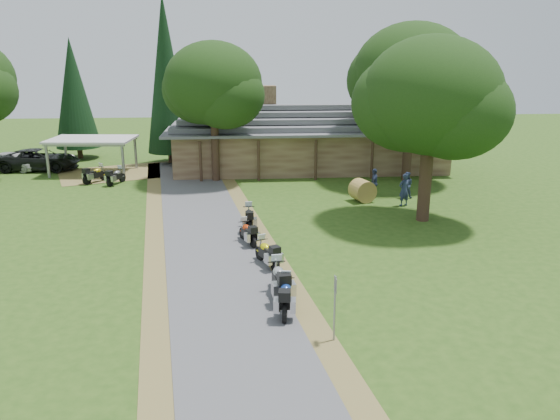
{
  "coord_description": "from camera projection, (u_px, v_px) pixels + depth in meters",
  "views": [
    {
      "loc": [
        0.46,
        -17.78,
        8.58
      ],
      "look_at": [
        2.42,
        6.4,
        1.6
      ],
      "focal_mm": 35.0,
      "sensor_mm": 36.0,
      "label": 1
    }
  ],
  "objects": [
    {
      "name": "ground",
      "position": [
        227.0,
        304.0,
        19.36
      ],
      "size": [
        120.0,
        120.0,
        0.0
      ],
      "primitive_type": "plane",
      "color": "#2B4D15",
      "rests_on": "ground"
    },
    {
      "name": "driveway",
      "position": [
        216.0,
        263.0,
        23.16
      ],
      "size": [
        51.95,
        51.95,
        0.0
      ],
      "primitive_type": "plane",
      "rotation": [
        0.0,
        0.0,
        0.14
      ],
      "color": "#49494C",
      "rests_on": "ground"
    },
    {
      "name": "lodge",
      "position": [
        308.0,
        136.0,
        42.14
      ],
      "size": [
        21.4,
        9.4,
        4.9
      ],
      "primitive_type": null,
      "color": "brown",
      "rests_on": "ground"
    },
    {
      "name": "carport",
      "position": [
        93.0,
        156.0,
        40.32
      ],
      "size": [
        6.31,
        4.49,
        2.59
      ],
      "primitive_type": null,
      "rotation": [
        0.0,
        0.0,
        -0.09
      ],
      "color": "silver",
      "rests_on": "ground"
    },
    {
      "name": "car_white_sedan",
      "position": [
        14.0,
        159.0,
        41.28
      ],
      "size": [
        4.07,
        5.95,
        1.83
      ],
      "primitive_type": "imported",
      "rotation": [
        0.0,
        0.0,
        1.22
      ],
      "color": "silver",
      "rests_on": "ground"
    },
    {
      "name": "car_dark_suv",
      "position": [
        39.0,
        154.0,
        41.3
      ],
      "size": [
        3.07,
        6.53,
        2.45
      ],
      "primitive_type": "imported",
      "rotation": [
        0.0,
        0.0,
        1.52
      ],
      "color": "black",
      "rests_on": "ground"
    },
    {
      "name": "motorcycle_row_a",
      "position": [
        285.0,
        295.0,
        18.61
      ],
      "size": [
        0.85,
        1.96,
        1.29
      ],
      "primitive_type": null,
      "rotation": [
        0.0,
        0.0,
        1.44
      ],
      "color": "#1B3C93",
      "rests_on": "ground"
    },
    {
      "name": "motorcycle_row_b",
      "position": [
        280.0,
        279.0,
        19.74
      ],
      "size": [
        0.91,
        2.15,
        1.43
      ],
      "primitive_type": null,
      "rotation": [
        0.0,
        0.0,
        1.69
      ],
      "color": "#9EA1A4",
      "rests_on": "ground"
    },
    {
      "name": "motorcycle_row_c",
      "position": [
        267.0,
        252.0,
        22.72
      ],
      "size": [
        1.25,
        1.88,
        1.23
      ],
      "primitive_type": null,
      "rotation": [
        0.0,
        0.0,
        1.98
      ],
      "color": "yellow",
      "rests_on": "ground"
    },
    {
      "name": "motorcycle_row_d",
      "position": [
        248.0,
        232.0,
        25.4
      ],
      "size": [
        1.1,
        1.79,
        1.16
      ],
      "primitive_type": null,
      "rotation": [
        0.0,
        0.0,
        1.92
      ],
      "color": "#BB320D",
      "rests_on": "ground"
    },
    {
      "name": "motorcycle_row_e",
      "position": [
        249.0,
        217.0,
        27.42
      ],
      "size": [
        0.63,
        1.89,
        1.29
      ],
      "primitive_type": null,
      "rotation": [
        0.0,
        0.0,
        1.58
      ],
      "color": "black",
      "rests_on": "ground"
    },
    {
      "name": "motorcycle_carport_a",
      "position": [
        95.0,
        174.0,
        37.46
      ],
      "size": [
        1.61,
        1.82,
        1.26
      ],
      "primitive_type": null,
      "rotation": [
        0.0,
        0.0,
        0.9
      ],
      "color": "gold",
      "rests_on": "ground"
    },
    {
      "name": "motorcycle_carport_b",
      "position": [
        116.0,
        176.0,
        36.99
      ],
      "size": [
        1.25,
        1.83,
        1.2
      ],
      "primitive_type": null,
      "rotation": [
        0.0,
        0.0,
        1.14
      ],
      "color": "gray",
      "rests_on": "ground"
    },
    {
      "name": "person_a",
      "position": [
        404.0,
        187.0,
        31.61
      ],
      "size": [
        0.76,
        0.66,
        2.25
      ],
      "primitive_type": "imported",
      "rotation": [
        0.0,
        0.0,
        3.5
      ],
      "color": "navy",
      "rests_on": "ground"
    },
    {
      "name": "person_b",
      "position": [
        407.0,
        183.0,
        33.41
      ],
      "size": [
        0.64,
        0.55,
        1.91
      ],
      "primitive_type": "imported",
      "rotation": [
        0.0,
        0.0,
        2.81
      ],
      "color": "navy",
      "rests_on": "ground"
    },
    {
      "name": "person_c",
      "position": [
        374.0,
        181.0,
        33.43
      ],
      "size": [
        0.61,
        0.72,
        2.14
      ],
      "primitive_type": "imported",
      "rotation": [
        0.0,
        0.0,
        4.38
      ],
      "color": "navy",
      "rests_on": "ground"
    },
    {
      "name": "hay_bale",
      "position": [
        362.0,
        191.0,
        32.7
      ],
      "size": [
        1.6,
        1.52,
        1.32
      ],
      "primitive_type": "cylinder",
      "rotation": [
        1.57,
        0.0,
        0.27
      ],
      "color": "#A87E3D",
      "rests_on": "ground"
    },
    {
      "name": "sign_post",
      "position": [
        335.0,
        309.0,
        16.63
      ],
      "size": [
        0.39,
        0.06,
        2.14
      ],
      "primitive_type": null,
      "color": "gray",
      "rests_on": "ground"
    },
    {
      "name": "oak_lodge_left",
      "position": [
        214.0,
        103.0,
        36.73
      ],
      "size": [
        6.56,
        6.56,
        10.74
      ],
      "primitive_type": null,
      "color": "black",
      "rests_on": "ground"
    },
    {
      "name": "oak_lodge_right",
      "position": [
        411.0,
        95.0,
        36.82
      ],
      "size": [
        7.99,
        7.99,
        11.71
      ],
      "primitive_type": null,
      "color": "black",
      "rests_on": "ground"
    },
    {
      "name": "oak_driveway",
      "position": [
        430.0,
        121.0,
        27.69
      ],
      "size": [
        7.03,
        7.03,
        10.56
      ],
      "primitive_type": null,
      "color": "black",
      "rests_on": "ground"
    },
    {
      "name": "cedar_near",
      "position": [
        166.0,
        81.0,
        42.64
      ],
      "size": [
        3.49,
        3.49,
        13.06
      ],
      "primitive_type": "cone",
      "color": "black",
      "rests_on": "ground"
    },
    {
      "name": "cedar_far",
      "position": [
        75.0,
        99.0,
        45.04
      ],
      "size": [
        3.67,
        3.67,
        9.87
      ],
      "primitive_type": "cone",
      "color": "black",
      "rests_on": "ground"
    }
  ]
}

